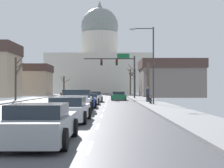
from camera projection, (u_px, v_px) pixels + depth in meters
ground at (72, 104)px, 33.59m from camera, size 20.00×180.00×0.20m
signal_gantry at (120, 66)px, 50.17m from camera, size 7.91×0.41×6.86m
street_lamp_right at (150, 58)px, 31.98m from camera, size 2.41×0.24×7.55m
capitol_building at (100, 63)px, 110.13m from camera, size 33.65×20.64×31.09m
sedan_near_00 at (118, 96)px, 46.16m from camera, size 2.14×4.39×1.19m
sedan_near_01 at (95, 97)px, 40.55m from camera, size 1.98×4.28×1.28m
sedan_near_02 at (89, 99)px, 34.55m from camera, size 2.19×4.33×1.13m
sedan_near_03 at (85, 101)px, 29.03m from camera, size 2.04×4.26×1.24m
pickup_truck_near_04 at (76, 102)px, 23.68m from camera, size 2.46×5.35×1.60m
sedan_near_05 at (69, 110)px, 16.77m from camera, size 2.09×4.49×1.26m
sedan_near_06 at (40, 124)px, 10.22m from camera, size 2.10×4.39×1.24m
sedan_oncoming_00 at (79, 94)px, 59.49m from camera, size 2.06×4.40×1.19m
sedan_oncoming_01 at (67, 93)px, 67.93m from camera, size 2.24×4.40×1.28m
sedan_oncoming_02 at (74, 93)px, 79.58m from camera, size 2.06×4.36×1.23m
sedan_oncoming_03 at (77, 92)px, 88.18m from camera, size 2.18×4.63×1.20m
flank_building_00 at (23, 80)px, 74.23m from camera, size 12.42×8.73×6.96m
flank_building_02 at (170, 78)px, 60.71m from camera, size 11.32×9.87×6.85m
bare_tree_00 at (130, 81)px, 72.78m from camera, size 1.90×2.37×5.93m
bare_tree_01 at (64, 85)px, 86.38m from camera, size 2.75×1.33×4.70m
bare_tree_02 at (148, 81)px, 42.76m from camera, size 1.69×1.53×4.93m
bare_tree_03 at (16, 77)px, 41.99m from camera, size 1.17×1.28×5.76m
bare_tree_04 at (134, 81)px, 64.37m from camera, size 1.56×2.75×6.25m
pedestrian_00 at (148, 94)px, 37.10m from camera, size 0.35×0.34×1.67m
bicycle_parked at (150, 100)px, 32.70m from camera, size 0.12×1.77×0.85m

